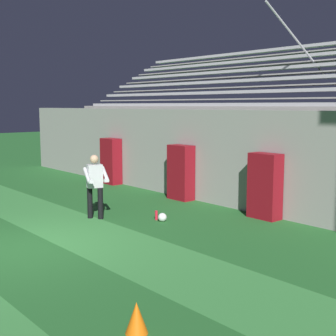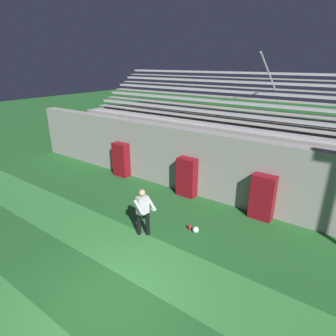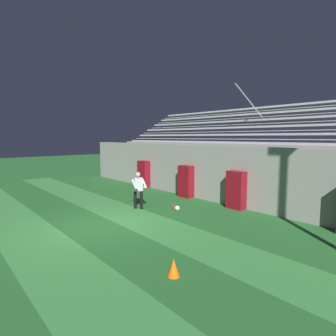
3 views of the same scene
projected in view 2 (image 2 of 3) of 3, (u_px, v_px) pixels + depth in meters
ground_plane at (113, 300)px, 6.89m from camera, size 80.00×80.00×0.00m
turf_stripe_far at (155, 263)px, 8.16m from camera, size 28.00×1.92×0.01m
back_wall at (228, 169)px, 11.32m from camera, size 24.00×0.60×2.80m
padding_pillar_gate_left at (187, 177)px, 11.98m from camera, size 0.84×0.44×1.71m
padding_pillar_gate_right at (262, 197)px, 10.21m from camera, size 0.84×0.44×1.71m
padding_pillar_far_left at (121, 160)px, 14.11m from camera, size 0.84×0.44×1.71m
bleacher_stand at (252, 151)px, 13.32m from camera, size 18.00×4.75×5.83m
goalkeeper at (143, 210)px, 9.16m from camera, size 0.66×0.67×1.67m
soccer_ball at (196, 230)px, 9.56m from camera, size 0.22×0.22×0.22m
water_bottle at (190, 227)px, 9.69m from camera, size 0.07×0.07×0.24m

